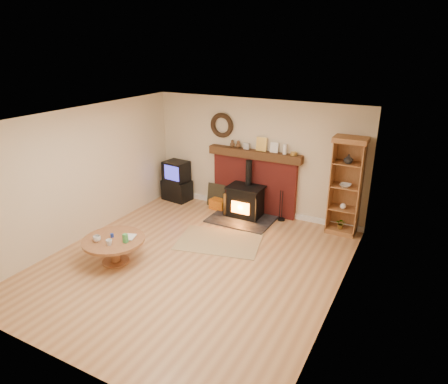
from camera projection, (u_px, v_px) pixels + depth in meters
The scene contains 11 objects.
ground at pixel (193, 263), 7.17m from camera, with size 5.50×5.50×0.00m, color #A77045.
room_shell at pixel (192, 171), 6.65m from camera, with size 5.02×5.52×2.61m.
chimney_breast at pixel (254, 179), 9.09m from camera, with size 2.20×0.22×1.78m.
wood_stove at pixel (245, 203), 8.94m from camera, with size 1.40×1.00×1.29m.
area_rug at pixel (219, 241), 7.95m from camera, with size 1.62×1.11×0.01m, color brown.
tv_unit at pixel (177, 182), 9.92m from camera, with size 0.73×0.55×0.99m.
curio_cabinet at pixel (346, 186), 8.02m from camera, with size 0.65×0.47×2.02m.
firelog_box at pixel (218, 204), 9.46m from camera, with size 0.39×0.24×0.24m, color orange.
leaning_painting at pixel (216, 195), 9.59m from camera, with size 0.46×0.03×0.56m, color black.
fire_tools at pixel (281, 216), 8.87m from camera, with size 0.16×0.16×0.70m.
coffee_table at pixel (114, 243), 7.08m from camera, with size 1.10×1.10×0.63m.
Camera 1 is at (3.43, -5.26, 3.73)m, focal length 32.00 mm.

